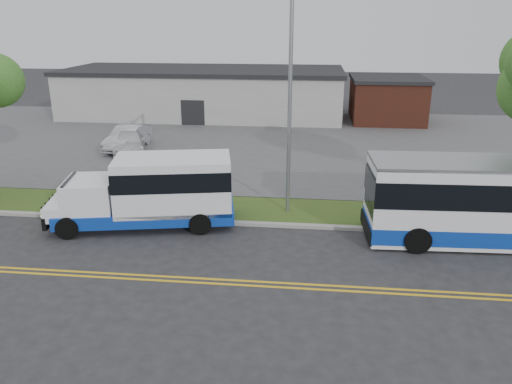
# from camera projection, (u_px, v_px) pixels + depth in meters

# --- Properties ---
(ground) EXTENTS (140.00, 140.00, 0.00)m
(ground) POSITION_uv_depth(u_px,v_px,m) (213.00, 234.00, 21.17)
(ground) COLOR #28282B
(ground) RESTS_ON ground
(lane_line_north) EXTENTS (70.00, 0.12, 0.01)m
(lane_line_north) POSITION_uv_depth(u_px,v_px,m) (193.00, 278.00, 17.56)
(lane_line_north) COLOR gold
(lane_line_north) RESTS_ON ground
(lane_line_south) EXTENTS (70.00, 0.12, 0.01)m
(lane_line_south) POSITION_uv_depth(u_px,v_px,m) (191.00, 282.00, 17.28)
(lane_line_south) COLOR gold
(lane_line_south) RESTS_ON ground
(curb) EXTENTS (80.00, 0.30, 0.15)m
(curb) POSITION_uv_depth(u_px,v_px,m) (218.00, 222.00, 22.18)
(curb) COLOR #9E9B93
(curb) RESTS_ON ground
(verge) EXTENTS (80.00, 3.30, 0.10)m
(verge) POSITION_uv_depth(u_px,v_px,m) (225.00, 208.00, 23.88)
(verge) COLOR #35521B
(verge) RESTS_ON ground
(parking_lot) EXTENTS (80.00, 25.00, 0.10)m
(parking_lot) POSITION_uv_depth(u_px,v_px,m) (257.00, 141.00, 37.12)
(parking_lot) COLOR #4C4C4F
(parking_lot) RESTS_ON ground
(commercial_building) EXTENTS (25.40, 10.40, 4.35)m
(commercial_building) POSITION_uv_depth(u_px,v_px,m) (205.00, 92.00, 46.43)
(commercial_building) COLOR #9E9E99
(commercial_building) RESTS_ON ground
(brick_wing) EXTENTS (6.30, 7.30, 3.90)m
(brick_wing) POSITION_uv_depth(u_px,v_px,m) (387.00, 99.00, 43.84)
(brick_wing) COLOR brown
(brick_wing) RESTS_ON ground
(streetlight_near) EXTENTS (0.35, 1.53, 9.50)m
(streetlight_near) POSITION_uv_depth(u_px,v_px,m) (290.00, 102.00, 21.70)
(streetlight_near) COLOR gray
(streetlight_near) RESTS_ON verge
(shuttle_bus) EXTENTS (8.31, 4.03, 3.07)m
(shuttle_bus) POSITION_uv_depth(u_px,v_px,m) (156.00, 190.00, 21.62)
(shuttle_bus) COLOR #0F37A2
(shuttle_bus) RESTS_ON ground
(pedestrian) EXTENTS (0.73, 0.50, 1.92)m
(pedestrian) POSITION_uv_depth(u_px,v_px,m) (161.00, 193.00, 22.90)
(pedestrian) COLOR black
(pedestrian) RESTS_ON verge
(parked_car_a) EXTENTS (2.15, 5.00, 1.60)m
(parked_car_a) POSITION_uv_depth(u_px,v_px,m) (128.00, 137.00, 34.38)
(parked_car_a) COLOR #B2B5B9
(parked_car_a) RESTS_ON parking_lot
(parked_car_b) EXTENTS (3.24, 5.16, 1.39)m
(parked_car_b) POSITION_uv_depth(u_px,v_px,m) (130.00, 142.00, 33.49)
(parked_car_b) COLOR silver
(parked_car_b) RESTS_ON parking_lot
(grocery_bag_left) EXTENTS (0.32, 0.32, 0.32)m
(grocery_bag_left) POSITION_uv_depth(u_px,v_px,m) (154.00, 211.00, 22.96)
(grocery_bag_left) COLOR white
(grocery_bag_left) RESTS_ON verge
(grocery_bag_right) EXTENTS (0.32, 0.32, 0.32)m
(grocery_bag_right) POSITION_uv_depth(u_px,v_px,m) (169.00, 208.00, 23.37)
(grocery_bag_right) COLOR white
(grocery_bag_right) RESTS_ON verge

